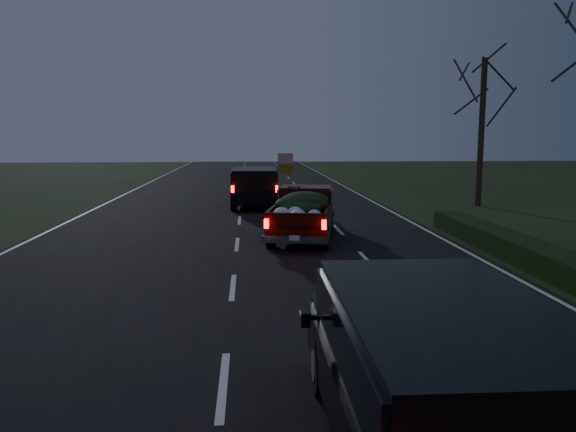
{
  "coord_description": "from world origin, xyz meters",
  "views": [
    {
      "loc": [
        0.37,
        -12.33,
        3.42
      ],
      "look_at": [
        1.41,
        2.25,
        1.3
      ],
      "focal_mm": 35.0,
      "sensor_mm": 36.0,
      "label": 1
    }
  ],
  "objects": [
    {
      "name": "rear_suv",
      "position": [
        2.27,
        -7.14,
        1.12
      ],
      "size": [
        2.4,
        5.18,
        1.48
      ],
      "rotation": [
        0.0,
        0.0,
        -0.01
      ],
      "color": "black",
      "rests_on": "ground"
    },
    {
      "name": "road_asphalt",
      "position": [
        0.0,
        0.0,
        0.01
      ],
      "size": [
        14.0,
        120.0,
        0.02
      ],
      "primitive_type": "cube",
      "color": "black",
      "rests_on": "ground"
    },
    {
      "name": "pickup_truck",
      "position": [
        2.18,
        5.96,
        0.94
      ],
      "size": [
        2.69,
        5.06,
        2.52
      ],
      "rotation": [
        0.0,
        0.0,
        -0.19
      ],
      "color": "#3A0B07",
      "rests_on": "ground"
    },
    {
      "name": "bare_tree_far",
      "position": [
        11.5,
        14.0,
        5.23
      ],
      "size": [
        3.6,
        3.6,
        7.0
      ],
      "color": "black",
      "rests_on": "ground"
    },
    {
      "name": "lead_suv",
      "position": [
        0.66,
        14.51,
        1.13
      ],
      "size": [
        2.17,
        5.18,
        1.49
      ],
      "rotation": [
        0.0,
        0.0,
        -0.0
      ],
      "color": "black",
      "rests_on": "ground"
    },
    {
      "name": "hedge_row",
      "position": [
        7.8,
        3.0,
        0.3
      ],
      "size": [
        1.0,
        10.0,
        0.6
      ],
      "primitive_type": "cube",
      "color": "black",
      "rests_on": "ground"
    },
    {
      "name": "ground",
      "position": [
        0.0,
        0.0,
        0.0
      ],
      "size": [
        120.0,
        120.0,
        0.0
      ],
      "primitive_type": "plane",
      "color": "black",
      "rests_on": "ground"
    }
  ]
}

